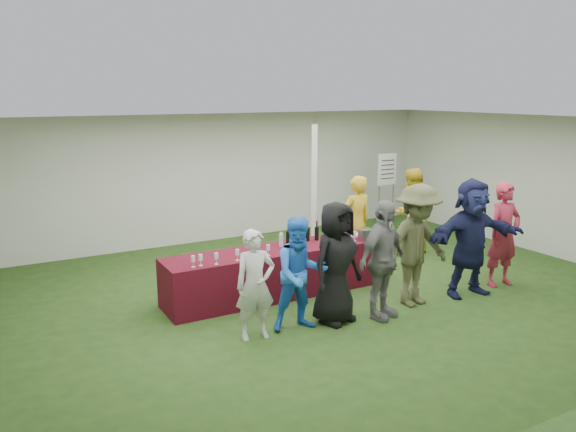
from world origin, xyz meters
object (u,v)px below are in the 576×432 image
wine_list_sign (387,175)px  customer_6 (504,235)px  staff_back (411,212)px  customer_1 (300,274)px  customer_0 (255,285)px  customer_2 (336,263)px  dump_bucket (365,234)px  customer_4 (417,245)px  customer_5 (471,238)px  customer_3 (382,260)px  staff_pourer (356,223)px  serving_table (277,272)px

wine_list_sign → customer_6: wine_list_sign is taller
staff_back → customer_6: size_ratio=0.99×
staff_back → customer_1: size_ratio=1.10×
customer_0 → customer_2: size_ratio=0.85×
dump_bucket → customer_4: 1.16m
customer_1 → customer_5: size_ratio=0.84×
customer_1 → customer_5: bearing=7.3°
wine_list_sign → customer_2: 5.30m
wine_list_sign → customer_3: 5.02m
customer_1 → staff_pourer: bearing=49.5°
customer_0 → customer_4: size_ratio=0.79×
wine_list_sign → customer_0: (-5.02, -3.61, -0.59)m
customer_4 → customer_0: bearing=171.8°
staff_pourer → customer_4: customer_4 is taller
wine_list_sign → customer_3: bearing=-129.4°
serving_table → customer_3: customer_3 is taller
serving_table → staff_back: size_ratio=2.12×
wine_list_sign → dump_bucket: bearing=-134.4°
staff_back → serving_table: bearing=-0.5°
dump_bucket → customer_5: 1.66m
wine_list_sign → staff_pourer: wine_list_sign is taller
customer_6 → customer_5: bearing=-171.9°
customer_0 → customer_2: 1.21m
customer_1 → customer_0: bearing=-173.2°
serving_table → customer_3: bearing=-60.9°
dump_bucket → staff_back: size_ratio=0.14×
serving_table → customer_5: size_ratio=1.94×
customer_3 → customer_5: customer_5 is taller
customer_2 → serving_table: bearing=83.5°
customer_3 → customer_2: bearing=144.6°
serving_table → customer_6: bearing=-22.1°
staff_back → customer_5: 2.31m
customer_1 → staff_back: bearing=39.2°
customer_5 → wine_list_sign: bearing=77.3°
dump_bucket → customer_6: (1.92, -1.18, 0.02)m
customer_4 → customer_6: customer_4 is taller
wine_list_sign → customer_1: size_ratio=1.16×
customer_2 → customer_3: size_ratio=1.00×
staff_back → customer_1: staff_back is taller
customer_1 → customer_3: customer_3 is taller
serving_table → customer_2: customer_2 is taller
staff_pourer → staff_back: same height
wine_list_sign → customer_2: bearing=-136.2°
staff_pourer → customer_3: 2.26m
dump_bucket → customer_6: 2.26m
wine_list_sign → customer_1: bearing=-140.1°
customer_2 → wine_list_sign: bearing=28.2°
wine_list_sign → serving_table: bearing=-149.9°
dump_bucket → staff_back: staff_back is taller
staff_back → customer_3: bearing=29.3°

